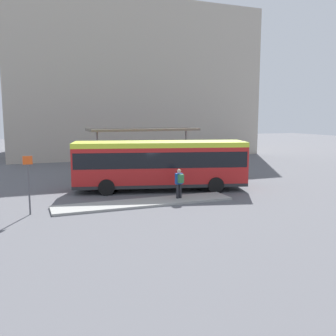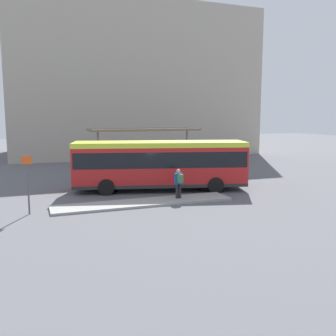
# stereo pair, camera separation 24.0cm
# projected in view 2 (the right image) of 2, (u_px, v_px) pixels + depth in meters

# --- Properties ---
(ground_plane) EXTENTS (120.00, 120.00, 0.00)m
(ground_plane) POSITION_uv_depth(u_px,v_px,m) (160.00, 190.00, 23.64)
(ground_plane) COLOR #5B5B60
(curb_island) EXTENTS (9.66, 1.80, 0.12)m
(curb_island) POSITION_uv_depth(u_px,v_px,m) (144.00, 203.00, 19.95)
(curb_island) COLOR #9E9E99
(curb_island) RESTS_ON ground_plane
(city_bus) EXTENTS (10.92, 5.23, 3.06)m
(city_bus) POSITION_uv_depth(u_px,v_px,m) (160.00, 162.00, 23.39)
(city_bus) COLOR red
(city_bus) RESTS_ON ground_plane
(pedestrian_waiting) EXTENTS (0.43, 0.46, 1.64)m
(pedestrian_waiting) POSITION_uv_depth(u_px,v_px,m) (179.00, 182.00, 20.58)
(pedestrian_waiting) COLOR #232328
(pedestrian_waiting) RESTS_ON curb_island
(bicycle_orange) EXTENTS (0.48, 1.55, 0.67)m
(bicycle_orange) POSITION_uv_depth(u_px,v_px,m) (237.00, 169.00, 30.34)
(bicycle_orange) COLOR black
(bicycle_orange) RESTS_ON ground_plane
(bicycle_blue) EXTENTS (0.48, 1.64, 0.71)m
(bicycle_blue) POSITION_uv_depth(u_px,v_px,m) (228.00, 168.00, 31.01)
(bicycle_blue) COLOR black
(bicycle_blue) RESTS_ON ground_plane
(station_shelter) EXTENTS (8.44, 2.62, 3.69)m
(station_shelter) POSITION_uv_depth(u_px,v_px,m) (144.00, 131.00, 28.71)
(station_shelter) COLOR #706656
(station_shelter) RESTS_ON ground_plane
(potted_planter_near_shelter) EXTENTS (0.78, 0.78, 1.15)m
(potted_planter_near_shelter) POSITION_uv_depth(u_px,v_px,m) (124.00, 174.00, 26.18)
(potted_planter_near_shelter) COLOR slate
(potted_planter_near_shelter) RESTS_ON ground_plane
(platform_sign) EXTENTS (0.44, 0.08, 2.80)m
(platform_sign) POSITION_uv_depth(u_px,v_px,m) (28.00, 182.00, 17.65)
(platform_sign) COLOR #4C4C51
(platform_sign) RESTS_ON ground_plane
(station_building) EXTENTS (28.41, 15.14, 17.04)m
(station_building) POSITION_uv_depth(u_px,v_px,m) (130.00, 84.00, 46.70)
(station_building) COLOR #B2A899
(station_building) RESTS_ON ground_plane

